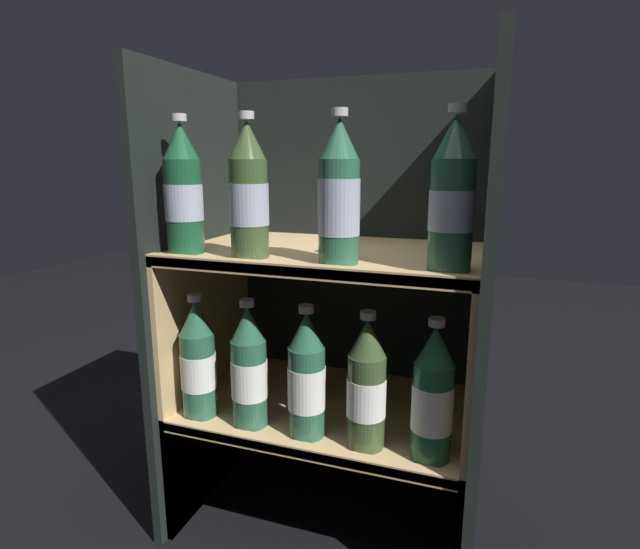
{
  "coord_description": "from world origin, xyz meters",
  "views": [
    {
      "loc": [
        0.32,
        -0.78,
        0.81
      ],
      "look_at": [
        0.0,
        0.14,
        0.59
      ],
      "focal_mm": 28.0,
      "sensor_mm": 36.0,
      "label": 1
    }
  ],
  "objects_px": {
    "bottle_lower_front_2": "(306,378)",
    "bottle_lower_front_3": "(367,387)",
    "bottle_lower_front_1": "(249,370)",
    "bottle_lower_front_4": "(433,397)",
    "bottle_upper_front_0": "(183,193)",
    "bottle_lower_front_0": "(198,362)",
    "bottle_upper_front_3": "(452,199)",
    "bottle_upper_front_2": "(339,197)",
    "bottle_upper_front_1": "(249,194)"
  },
  "relations": [
    {
      "from": "bottle_lower_front_2",
      "to": "bottle_upper_front_1",
      "type": "bearing_deg",
      "value": 180.0
    },
    {
      "from": "bottle_lower_front_1",
      "to": "bottle_lower_front_3",
      "type": "height_order",
      "value": "same"
    },
    {
      "from": "bottle_lower_front_0",
      "to": "bottle_lower_front_3",
      "type": "xyz_separation_m",
      "value": [
        0.36,
        -0.0,
        0.0
      ]
    },
    {
      "from": "bottle_upper_front_2",
      "to": "bottle_upper_front_0",
      "type": "bearing_deg",
      "value": 180.0
    },
    {
      "from": "bottle_upper_front_0",
      "to": "bottle_upper_front_3",
      "type": "height_order",
      "value": "same"
    },
    {
      "from": "bottle_lower_front_1",
      "to": "bottle_lower_front_4",
      "type": "height_order",
      "value": "same"
    },
    {
      "from": "bottle_upper_front_2",
      "to": "bottle_lower_front_3",
      "type": "distance_m",
      "value": 0.36
    },
    {
      "from": "bottle_upper_front_0",
      "to": "bottle_lower_front_0",
      "type": "distance_m",
      "value": 0.35
    },
    {
      "from": "bottle_upper_front_0",
      "to": "bottle_upper_front_2",
      "type": "relative_size",
      "value": 1.0
    },
    {
      "from": "bottle_upper_front_3",
      "to": "bottle_upper_front_2",
      "type": "bearing_deg",
      "value": -180.0
    },
    {
      "from": "bottle_lower_front_3",
      "to": "bottle_upper_front_0",
      "type": "bearing_deg",
      "value": 180.0
    },
    {
      "from": "bottle_lower_front_1",
      "to": "bottle_lower_front_3",
      "type": "relative_size",
      "value": 1.0
    },
    {
      "from": "bottle_upper_front_2",
      "to": "bottle_upper_front_3",
      "type": "distance_m",
      "value": 0.19
    },
    {
      "from": "bottle_upper_front_1",
      "to": "bottle_lower_front_4",
      "type": "relative_size",
      "value": 1.0
    },
    {
      "from": "bottle_lower_front_2",
      "to": "bottle_lower_front_4",
      "type": "distance_m",
      "value": 0.24
    },
    {
      "from": "bottle_upper_front_2",
      "to": "bottle_lower_front_2",
      "type": "bearing_deg",
      "value": 180.0
    },
    {
      "from": "bottle_upper_front_0",
      "to": "bottle_upper_front_3",
      "type": "bearing_deg",
      "value": 0.0
    },
    {
      "from": "bottle_lower_front_0",
      "to": "bottle_lower_front_2",
      "type": "height_order",
      "value": "same"
    },
    {
      "from": "bottle_lower_front_3",
      "to": "bottle_lower_front_0",
      "type": "bearing_deg",
      "value": 180.0
    },
    {
      "from": "bottle_lower_front_0",
      "to": "bottle_lower_front_4",
      "type": "height_order",
      "value": "same"
    },
    {
      "from": "bottle_upper_front_3",
      "to": "bottle_lower_front_3",
      "type": "relative_size",
      "value": 1.0
    },
    {
      "from": "bottle_lower_front_1",
      "to": "bottle_lower_front_4",
      "type": "xyz_separation_m",
      "value": [
        0.37,
        0.0,
        -0.0
      ]
    },
    {
      "from": "bottle_lower_front_0",
      "to": "bottle_lower_front_3",
      "type": "bearing_deg",
      "value": -0.0
    },
    {
      "from": "bottle_upper_front_2",
      "to": "bottle_upper_front_3",
      "type": "xyz_separation_m",
      "value": [
        0.19,
        0.0,
        0.0
      ]
    },
    {
      "from": "bottle_upper_front_2",
      "to": "bottle_lower_front_1",
      "type": "xyz_separation_m",
      "value": [
        -0.19,
        -0.0,
        -0.35
      ]
    },
    {
      "from": "bottle_lower_front_1",
      "to": "bottle_lower_front_4",
      "type": "bearing_deg",
      "value": 0.0
    },
    {
      "from": "bottle_upper_front_1",
      "to": "bottle_lower_front_2",
      "type": "xyz_separation_m",
      "value": [
        0.11,
        0.0,
        -0.35
      ]
    },
    {
      "from": "bottle_upper_front_2",
      "to": "bottle_lower_front_1",
      "type": "distance_m",
      "value": 0.4
    },
    {
      "from": "bottle_lower_front_1",
      "to": "bottle_lower_front_3",
      "type": "xyz_separation_m",
      "value": [
        0.24,
        0.0,
        0.0
      ]
    },
    {
      "from": "bottle_lower_front_2",
      "to": "bottle_lower_front_3",
      "type": "height_order",
      "value": "same"
    },
    {
      "from": "bottle_lower_front_1",
      "to": "bottle_lower_front_2",
      "type": "bearing_deg",
      "value": 0.0
    },
    {
      "from": "bottle_upper_front_2",
      "to": "bottle_lower_front_2",
      "type": "xyz_separation_m",
      "value": [
        -0.06,
        0.0,
        -0.35
      ]
    },
    {
      "from": "bottle_upper_front_0",
      "to": "bottle_lower_front_3",
      "type": "distance_m",
      "value": 0.51
    },
    {
      "from": "bottle_lower_front_0",
      "to": "bottle_upper_front_3",
      "type": "bearing_deg",
      "value": 0.0
    },
    {
      "from": "bottle_lower_front_1",
      "to": "bottle_lower_front_2",
      "type": "height_order",
      "value": "same"
    },
    {
      "from": "bottle_lower_front_2",
      "to": "bottle_lower_front_3",
      "type": "distance_m",
      "value": 0.12
    },
    {
      "from": "bottle_upper_front_1",
      "to": "bottle_lower_front_4",
      "type": "height_order",
      "value": "bottle_upper_front_1"
    },
    {
      "from": "bottle_upper_front_1",
      "to": "bottle_lower_front_3",
      "type": "distance_m",
      "value": 0.42
    },
    {
      "from": "bottle_upper_front_1",
      "to": "bottle_lower_front_1",
      "type": "distance_m",
      "value": 0.35
    },
    {
      "from": "bottle_upper_front_3",
      "to": "bottle_lower_front_4",
      "type": "bearing_deg",
      "value": -180.0
    },
    {
      "from": "bottle_upper_front_3",
      "to": "bottle_lower_front_0",
      "type": "xyz_separation_m",
      "value": [
        -0.5,
        -0.0,
        -0.35
      ]
    },
    {
      "from": "bottle_lower_front_4",
      "to": "bottle_upper_front_0",
      "type": "bearing_deg",
      "value": 180.0
    },
    {
      "from": "bottle_upper_front_1",
      "to": "bottle_lower_front_1",
      "type": "bearing_deg",
      "value": -180.0
    },
    {
      "from": "bottle_lower_front_0",
      "to": "bottle_lower_front_2",
      "type": "bearing_deg",
      "value": 0.0
    },
    {
      "from": "bottle_upper_front_3",
      "to": "bottle_lower_front_0",
      "type": "distance_m",
      "value": 0.61
    },
    {
      "from": "bottle_upper_front_0",
      "to": "bottle_upper_front_2",
      "type": "distance_m",
      "value": 0.32
    },
    {
      "from": "bottle_lower_front_2",
      "to": "bottle_upper_front_0",
      "type": "bearing_deg",
      "value": 180.0
    },
    {
      "from": "bottle_upper_front_2",
      "to": "bottle_upper_front_3",
      "type": "bearing_deg",
      "value": 0.0
    },
    {
      "from": "bottle_upper_front_1",
      "to": "bottle_upper_front_2",
      "type": "distance_m",
      "value": 0.18
    },
    {
      "from": "bottle_lower_front_2",
      "to": "bottle_lower_front_3",
      "type": "xyz_separation_m",
      "value": [
        0.12,
        -0.0,
        0.0
      ]
    }
  ]
}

